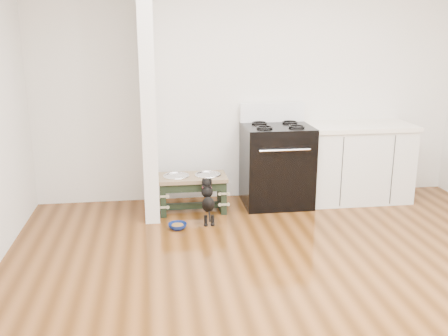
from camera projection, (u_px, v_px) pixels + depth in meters
ground at (311, 299)px, 3.76m from camera, size 5.00×5.00×0.00m
room_shell at (322, 82)px, 3.33m from camera, size 5.00×5.00×5.00m
partition_wall at (148, 90)px, 5.25m from camera, size 0.15×0.80×2.70m
oven_range at (276, 164)px, 5.72m from camera, size 0.76×0.69×1.14m
cabinet_run at (357, 162)px, 5.88m from camera, size 1.24×0.64×0.91m
dog_feeder at (192, 186)px, 5.51m from camera, size 0.75×0.40×0.43m
puppy at (208, 199)px, 5.21m from camera, size 0.13×0.39×0.46m
floor_bowl at (178, 226)px, 5.08m from camera, size 0.22×0.22×0.06m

